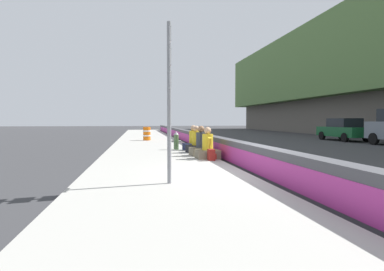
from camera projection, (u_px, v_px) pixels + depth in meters
The scene contains 12 objects.
ground_plane at pixel (259, 176), 9.05m from camera, with size 160.00×160.00×0.00m, color #353538.
sidewalk_strip at pixel (166, 176), 8.61m from camera, with size 80.00×4.40×0.14m, color #A8A59E.
jersey_barrier at pixel (260, 161), 9.03m from camera, with size 76.00×0.45×0.85m.
route_sign_post at pixel (169, 90), 7.15m from camera, with size 0.44×0.09×3.60m.
fire_hydrant at pixel (176, 140), 15.61m from camera, with size 0.26×0.46×0.88m.
seated_person_foreground at pixel (208, 149), 11.93m from camera, with size 0.75×0.87×1.17m.
seated_person_middle at pixel (201, 146), 12.94m from camera, with size 0.81×0.93×1.20m.
seated_person_rear at pixel (196, 144), 14.20m from camera, with size 0.77×0.89×1.18m.
seated_person_far at pixel (193, 142), 15.39m from camera, with size 0.94×1.03×1.19m.
backpack at pixel (212, 155), 11.36m from camera, with size 0.32×0.28×0.40m.
construction_barrel at pixel (147, 134), 22.71m from camera, with size 0.54×0.54×0.95m.
parked_car_fourth at pixel (343, 129), 24.46m from camera, with size 4.50×1.95×1.71m.
Camera 1 is at (-8.55, 3.36, 1.56)m, focal length 30.05 mm.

